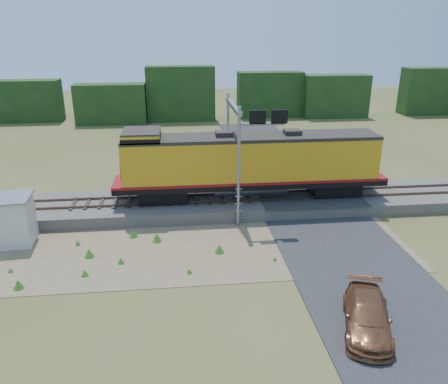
{
  "coord_description": "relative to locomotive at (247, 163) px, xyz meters",
  "views": [
    {
      "loc": [
        -1.96,
        -21.74,
        11.76
      ],
      "look_at": [
        0.72,
        3.0,
        2.4
      ],
      "focal_mm": 35.0,
      "sensor_mm": 36.0,
      "label": 1
    }
  ],
  "objects": [
    {
      "name": "car",
      "position": [
        2.93,
        -13.46,
        -2.64
      ],
      "size": [
        3.17,
        4.82,
        1.3
      ],
      "primitive_type": "imported",
      "rotation": [
        0.0,
        0.0,
        -0.33
      ],
      "color": "brown",
      "rests_on": "ground"
    },
    {
      "name": "rails",
      "position": [
        -2.6,
        -0.0,
        -2.41
      ],
      "size": [
        70.0,
        1.54,
        0.16
      ],
      "color": "brown",
      "rests_on": "ballast"
    },
    {
      "name": "dirt_shoulder",
      "position": [
        -4.6,
        -5.5,
        -3.27
      ],
      "size": [
        26.0,
        8.0,
        0.03
      ],
      "primitive_type": "cube",
      "color": "#8C7754",
      "rests_on": "ground"
    },
    {
      "name": "ground",
      "position": [
        -2.6,
        -6.0,
        -3.29
      ],
      "size": [
        140.0,
        140.0,
        0.0
      ],
      "primitive_type": "plane",
      "color": "#475123",
      "rests_on": "ground"
    },
    {
      "name": "signal_gantry",
      "position": [
        -0.57,
        -0.68,
        2.34
      ],
      "size": [
        2.99,
        6.2,
        7.55
      ],
      "color": "gray",
      "rests_on": "ground"
    },
    {
      "name": "tree_line_north",
      "position": [
        -2.6,
        32.0,
        -0.22
      ],
      "size": [
        130.0,
        3.0,
        6.5
      ],
      "color": "#173613",
      "rests_on": "ground"
    },
    {
      "name": "weed_clumps",
      "position": [
        -6.1,
        -5.9,
        -3.29
      ],
      "size": [
        15.0,
        6.2,
        0.56
      ],
      "primitive_type": null,
      "color": "#397521",
      "rests_on": "ground"
    },
    {
      "name": "ballast",
      "position": [
        -2.6,
        -0.0,
        -2.89
      ],
      "size": [
        70.0,
        5.0,
        0.8
      ],
      "primitive_type": "cube",
      "color": "slate",
      "rests_on": "ground"
    },
    {
      "name": "shed",
      "position": [
        -14.23,
        -3.68,
        -1.83
      ],
      "size": [
        2.62,
        2.62,
        2.87
      ],
      "rotation": [
        0.0,
        0.0,
        0.09
      ],
      "color": "silver",
      "rests_on": "ground"
    },
    {
      "name": "locomotive",
      "position": [
        0.0,
        0.0,
        0.0
      ],
      "size": [
        18.29,
        2.79,
        4.72
      ],
      "color": "black",
      "rests_on": "rails"
    },
    {
      "name": "road",
      "position": [
        4.4,
        -5.26,
        -3.2
      ],
      "size": [
        7.0,
        66.0,
        0.86
      ],
      "color": "#38383A",
      "rests_on": "ground"
    }
  ]
}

